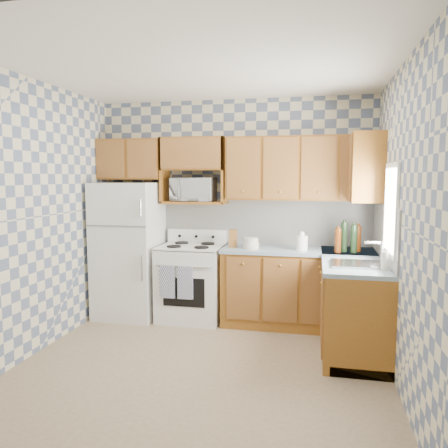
{
  "coord_description": "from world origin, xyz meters",
  "views": [
    {
      "loc": [
        1.01,
        -3.79,
        1.75
      ],
      "look_at": [
        0.05,
        0.75,
        1.25
      ],
      "focal_mm": 35.0,
      "sensor_mm": 36.0,
      "label": 1
    }
  ],
  "objects_px": {
    "stove_body": "(192,283)",
    "electric_kettle": "(302,243)",
    "refrigerator": "(129,250)",
    "microwave": "(194,190)"
  },
  "relations": [
    {
      "from": "refrigerator",
      "to": "stove_body",
      "type": "bearing_deg",
      "value": 1.78
    },
    {
      "from": "stove_body",
      "to": "refrigerator",
      "type": "bearing_deg",
      "value": -178.22
    },
    {
      "from": "refrigerator",
      "to": "stove_body",
      "type": "relative_size",
      "value": 1.87
    },
    {
      "from": "stove_body",
      "to": "microwave",
      "type": "height_order",
      "value": "microwave"
    },
    {
      "from": "refrigerator",
      "to": "microwave",
      "type": "bearing_deg",
      "value": 14.35
    },
    {
      "from": "microwave",
      "to": "electric_kettle",
      "type": "relative_size",
      "value": 3.13
    },
    {
      "from": "refrigerator",
      "to": "stove_body",
      "type": "height_order",
      "value": "refrigerator"
    },
    {
      "from": "stove_body",
      "to": "electric_kettle",
      "type": "relative_size",
      "value": 5.36
    },
    {
      "from": "refrigerator",
      "to": "microwave",
      "type": "distance_m",
      "value": 1.11
    },
    {
      "from": "stove_body",
      "to": "electric_kettle",
      "type": "xyz_separation_m",
      "value": [
        1.33,
        -0.08,
        0.55
      ]
    }
  ]
}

